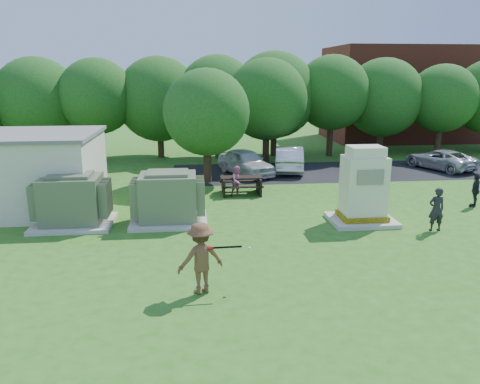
{
  "coord_description": "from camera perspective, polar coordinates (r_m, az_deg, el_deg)",
  "views": [
    {
      "loc": [
        -1.82,
        -13.55,
        5.81
      ],
      "look_at": [
        0.0,
        4.0,
        1.3
      ],
      "focal_mm": 35.0,
      "sensor_mm": 36.0,
      "label": 1
    }
  ],
  "objects": [
    {
      "name": "brick_building",
      "position": [
        45.17,
        20.52,
        11.16
      ],
      "size": [
        15.0,
        8.0,
        8.0
      ],
      "primitive_type": "cube",
      "color": "maroon",
      "rests_on": "ground"
    },
    {
      "name": "person_by_generator",
      "position": [
        19.03,
        22.82,
        -1.97
      ],
      "size": [
        0.62,
        0.41,
        1.67
      ],
      "primitive_type": "imported",
      "rotation": [
        0.0,
        0.0,
        3.12
      ],
      "color": "black",
      "rests_on": "ground"
    },
    {
      "name": "generator_cabinet",
      "position": [
        19.03,
        14.8,
        0.27
      ],
      "size": [
        2.52,
        2.06,
        3.06
      ],
      "color": "beige",
      "rests_on": "ground"
    },
    {
      "name": "car_silver_b",
      "position": [
        31.5,
        23.17,
        3.69
      ],
      "size": [
        3.61,
        4.87,
        1.23
      ],
      "primitive_type": "imported",
      "rotation": [
        0.0,
        0.0,
        3.54
      ],
      "color": "silver",
      "rests_on": "ground"
    },
    {
      "name": "transformer_left",
      "position": [
        19.26,
        -19.78,
        -1.08
      ],
      "size": [
        3.0,
        2.4,
        2.07
      ],
      "color": "beige",
      "rests_on": "ground"
    },
    {
      "name": "batting_equipment",
      "position": [
        12.59,
        -1.66,
        -6.81
      ],
      "size": [
        1.27,
        0.42,
        0.23
      ],
      "color": "black",
      "rests_on": "ground"
    },
    {
      "name": "ground",
      "position": [
        14.85,
        1.61,
        -8.69
      ],
      "size": [
        120.0,
        120.0,
        0.0
      ],
      "primitive_type": "plane",
      "color": "#2D6619",
      "rests_on": "ground"
    },
    {
      "name": "tree_row",
      "position": [
        32.29,
        0.44,
        11.4
      ],
      "size": [
        41.3,
        13.3,
        7.3
      ],
      "color": "#47301E",
      "rests_on": "ground"
    },
    {
      "name": "person_walking_right",
      "position": [
        23.22,
        26.78,
        0.2
      ],
      "size": [
        0.85,
        0.91,
        1.51
      ],
      "primitive_type": "imported",
      "rotation": [
        0.0,
        0.0,
        4.02
      ],
      "color": "black",
      "rests_on": "ground"
    },
    {
      "name": "parking_strip",
      "position": [
        29.03,
        11.9,
        2.5
      ],
      "size": [
        20.0,
        6.0,
        0.01
      ],
      "primitive_type": "cube",
      "color": "#232326",
      "rests_on": "ground"
    },
    {
      "name": "car_dark",
      "position": [
        29.5,
        15.48,
        3.86
      ],
      "size": [
        3.01,
        5.2,
        1.42
      ],
      "primitive_type": "imported",
      "rotation": [
        0.0,
        0.0,
        -0.22
      ],
      "color": "black",
      "rests_on": "ground"
    },
    {
      "name": "picnic_table",
      "position": [
        22.96,
        0.15,
        1.08
      ],
      "size": [
        2.03,
        1.53,
        0.87
      ],
      "color": "black",
      "rests_on": "ground"
    },
    {
      "name": "transformer_right",
      "position": [
        18.71,
        -8.72,
        -0.82
      ],
      "size": [
        3.0,
        2.4,
        2.07
      ],
      "color": "beige",
      "rests_on": "ground"
    },
    {
      "name": "batter",
      "position": [
        12.7,
        -4.82,
        -8.02
      ],
      "size": [
        1.44,
        1.09,
        1.98
      ],
      "primitive_type": "imported",
      "rotation": [
        0.0,
        0.0,
        3.46
      ],
      "color": "brown",
      "rests_on": "ground"
    },
    {
      "name": "car_silver_a",
      "position": [
        28.53,
        6.02,
        4.06
      ],
      "size": [
        2.44,
        4.82,
        1.51
      ],
      "primitive_type": "imported",
      "rotation": [
        0.0,
        0.0,
        2.95
      ],
      "color": "#BCBDC2",
      "rests_on": "ground"
    },
    {
      "name": "car_white",
      "position": [
        27.33,
        0.69,
        3.67
      ],
      "size": [
        3.4,
        4.75,
        1.5
      ],
      "primitive_type": "imported",
      "rotation": [
        0.0,
        0.0,
        0.41
      ],
      "color": "silver",
      "rests_on": "ground"
    },
    {
      "name": "person_at_picnic",
      "position": [
        22.63,
        -0.28,
        1.38
      ],
      "size": [
        0.88,
        0.81,
        1.47
      ],
      "primitive_type": "imported",
      "rotation": [
        0.0,
        0.0,
        0.45
      ],
      "color": "pink",
      "rests_on": "ground"
    }
  ]
}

